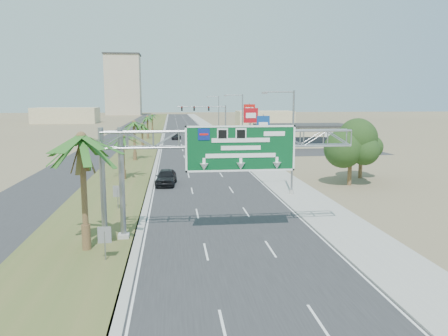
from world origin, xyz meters
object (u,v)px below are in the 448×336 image
store_building (303,136)px  car_mid_lane (203,158)px  pole_sign_red_far (249,112)px  sign_gantry (216,147)px  palm_near (81,138)px  pole_sign_blue (263,127)px  signal_mast (216,120)px  car_far (176,137)px  car_right_lane (210,138)px  car_left_lane (166,177)px  pole_sign_red_near (251,118)px

store_building → car_mid_lane: 30.19m
store_building → pole_sign_red_far: bearing=178.9°
sign_gantry → store_building: size_ratio=0.93×
palm_near → pole_sign_blue: size_ratio=1.22×
store_building → pole_sign_blue: size_ratio=2.63×
palm_near → pole_sign_red_far: bearing=70.7°
signal_mast → car_far: (-8.10, 10.88, -4.19)m
sign_gantry → car_right_lane: 68.80m
sign_gantry → car_left_lane: sign_gantry is taller
car_right_lane → pole_sign_blue: size_ratio=0.78×
car_far → pole_sign_red_near: (11.93, -30.16, 5.51)m
car_far → pole_sign_red_far: (14.10, -16.65, 6.00)m
pole_sign_red_far → car_left_lane: bearing=-112.7°
car_left_lane → palm_near: bearing=-97.1°
car_mid_lane → pole_sign_red_near: pole_sign_red_near is taller
store_building → pole_sign_red_far: pole_sign_red_far is taller
car_right_lane → palm_near: bearing=-100.4°
car_right_lane → car_far: size_ratio=1.18×
car_left_lane → pole_sign_red_near: size_ratio=0.63×
signal_mast → car_mid_lane: size_ratio=2.31×
signal_mast → store_building: size_ratio=0.57×
signal_mast → car_right_lane: bearing=97.0°
signal_mast → pole_sign_red_near: 19.69m
pole_sign_red_near → pole_sign_red_far: (2.17, 13.50, 0.49)m
signal_mast → pole_sign_blue: signal_mast is taller
car_right_lane → pole_sign_blue: pole_sign_blue is taller
sign_gantry → pole_sign_blue: bearing=73.7°
sign_gantry → car_far: 73.15m
sign_gantry → pole_sign_red_near: 43.94m
pole_sign_blue → car_mid_lane: bearing=-158.8°
sign_gantry → pole_sign_red_far: pole_sign_red_far is taller
pole_sign_red_far → sign_gantry: bearing=-102.3°
sign_gantry → signal_mast: signal_mast is taller
palm_near → signal_mast: palm_near is taller
pole_sign_red_near → pole_sign_blue: pole_sign_red_near is taller
palm_near → pole_sign_red_near: size_ratio=1.05×
pole_sign_red_near → store_building: bearing=45.7°
pole_sign_blue → pole_sign_red_far: size_ratio=0.81×
store_building → car_mid_lane: size_ratio=4.05×
sign_gantry → car_mid_lane: 35.30m
store_building → pole_sign_blue: (-11.78, -17.47, 2.92)m
pole_sign_red_near → pole_sign_blue: bearing=-73.7°
pole_sign_blue → signal_mast: bearing=102.2°
store_building → pole_sign_red_far: size_ratio=2.13×
car_left_lane → pole_sign_blue: 25.29m
car_mid_lane → car_left_lane: bearing=-103.7°
car_left_lane → pole_sign_blue: (14.85, 20.07, 4.07)m
pole_sign_red_near → car_right_lane: bearing=100.2°
palm_near → car_mid_lane: size_ratio=1.88×
pole_sign_red_near → car_left_lane: bearing=-119.3°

